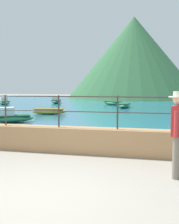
{
  "coord_description": "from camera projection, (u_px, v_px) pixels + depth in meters",
  "views": [
    {
      "loc": [
        1.89,
        -4.34,
        1.84
      ],
      "look_at": [
        -0.06,
        3.7,
        1.1
      ],
      "focal_mm": 45.39,
      "sensor_mm": 36.0,
      "label": 1
    }
  ],
  "objects": [
    {
      "name": "boat_4",
      "position": [
        124.0,
        105.0,
        24.11
      ],
      "size": [
        1.06,
        2.36,
        0.36
      ],
      "color": "#338C59",
      "rests_on": "lake_water"
    },
    {
      "name": "promenade_wall",
      "position": [
        87.0,
        140.0,
        7.88
      ],
      "size": [
        20.0,
        0.56,
        0.7
      ],
      "primitive_type": "cube",
      "color": "tan",
      "rests_on": "ground"
    },
    {
      "name": "ground_plane",
      "position": [
        42.0,
        195.0,
        4.81
      ],
      "size": [
        120.0,
        120.0,
        0.0
      ],
      "primitive_type": "plane",
      "color": "gray"
    },
    {
      "name": "hill_main",
      "position": [
        134.0,
        58.0,
        43.71
      ],
      "size": [
        20.6,
        20.6,
        12.56
      ],
      "primitive_type": "cone",
      "color": "#33663D",
      "rests_on": "ground"
    },
    {
      "name": "lake_water",
      "position": [
        140.0,
        104.0,
        29.82
      ],
      "size": [
        64.0,
        44.32,
        0.06
      ],
      "primitive_type": "cube",
      "color": "#236B89",
      "rests_on": "ground"
    },
    {
      "name": "boat_5",
      "position": [
        10.0,
        117.0,
        14.16
      ],
      "size": [
        2.39,
        2.09,
        0.76
      ],
      "color": "#338C59",
      "rests_on": "lake_water"
    },
    {
      "name": "hill_secondary",
      "position": [
        165.0,
        85.0,
        47.36
      ],
      "size": [
        15.59,
        15.59,
        4.23
      ],
      "primitive_type": "cone",
      "color": "#33663D",
      "rests_on": "ground"
    },
    {
      "name": "railing",
      "position": [
        87.0,
        106.0,
        7.79
      ],
      "size": [
        18.44,
        0.04,
        0.9
      ],
      "color": "#383330",
      "rests_on": "promenade_wall"
    },
    {
      "name": "boat_6",
      "position": [
        113.0,
        103.0,
        27.73
      ],
      "size": [
        2.39,
        2.07,
        0.36
      ],
      "color": "#338C59",
      "rests_on": "lake_water"
    },
    {
      "name": "boat_0",
      "position": [
        56.0,
        101.0,
        30.55
      ],
      "size": [
        1.18,
        2.39,
        0.76
      ],
      "color": "#338C59",
      "rests_on": "lake_water"
    },
    {
      "name": "person_walking",
      "position": [
        177.0,
        130.0,
        5.66
      ],
      "size": [
        0.38,
        0.56,
        1.75
      ],
      "color": "slate",
      "rests_on": "ground"
    },
    {
      "name": "boat_1",
      "position": [
        4.0,
        102.0,
        28.43
      ],
      "size": [
        2.25,
        2.28,
        0.76
      ],
      "color": "#338C59",
      "rests_on": "lake_water"
    },
    {
      "name": "boat_3",
      "position": [
        49.0,
        111.0,
        18.39
      ],
      "size": [
        2.44,
        1.35,
        0.36
      ],
      "color": "gold",
      "rests_on": "lake_water"
    }
  ]
}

